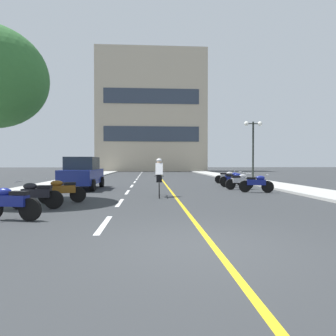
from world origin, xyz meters
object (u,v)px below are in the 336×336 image
object	(u,v)px
motorcycle_0	(10,202)
motorcycle_6	(232,178)
motorcycle_7	(227,177)
cyclist_rider	(159,177)
motorcycle_2	(62,190)
motorcycle_3	(256,183)
motorcycle_4	(240,181)
street_lamp_mid	(253,137)
parked_car_near	(82,173)
motorcycle_1	(36,195)
motorcycle_5	(234,180)

from	to	relation	value
motorcycle_0	motorcycle_6	xyz separation A→B (m)	(9.09, 11.39, 0.00)
motorcycle_7	cyclist_rider	size ratio (longest dim) A/B	0.95
motorcycle_2	cyclist_rider	xyz separation A→B (m)	(3.67, 1.88, 0.41)
motorcycle_3	motorcycle_4	world-z (taller)	same
motorcycle_2	motorcycle_3	distance (m)	9.26
street_lamp_mid	cyclist_rider	world-z (taller)	street_lamp_mid
motorcycle_6	motorcycle_0	bearing A→B (deg)	-128.57
motorcycle_3	motorcycle_4	size ratio (longest dim) A/B	0.99
parked_car_near	motorcycle_6	distance (m)	9.51
motorcycle_0	motorcycle_4	distance (m)	12.13
motorcycle_7	cyclist_rider	xyz separation A→B (m)	(-5.15, -8.00, 0.41)
motorcycle_4	motorcycle_1	bearing A→B (deg)	-143.09
street_lamp_mid	motorcycle_6	distance (m)	5.72
parked_car_near	motorcycle_3	world-z (taller)	parked_car_near
motorcycle_5	motorcycle_2	bearing A→B (deg)	-141.86
motorcycle_5	cyclist_rider	xyz separation A→B (m)	(-4.75, -4.73, 0.41)
motorcycle_2	motorcycle_6	xyz separation A→B (m)	(8.70, 8.08, 0.00)
motorcycle_1	motorcycle_5	distance (m)	11.93
parked_car_near	motorcycle_4	bearing A→B (deg)	-5.09
motorcycle_0	motorcycle_7	distance (m)	16.08
cyclist_rider	motorcycle_6	bearing A→B (deg)	50.91
street_lamp_mid	motorcycle_5	xyz separation A→B (m)	(-3.06, -5.39, -3.10)
motorcycle_0	motorcycle_2	size ratio (longest dim) A/B	1.02
parked_car_near	motorcycle_1	distance (m)	7.36
motorcycle_2	motorcycle_3	bearing A→B (deg)	21.52
parked_car_near	motorcycle_7	distance (m)	10.17
motorcycle_3	motorcycle_4	bearing A→B (deg)	100.11
parked_car_near	motorcycle_2	distance (m)	5.99
motorcycle_3	cyclist_rider	distance (m)	5.19
parked_car_near	motorcycle_6	size ratio (longest dim) A/B	2.48
street_lamp_mid	motorcycle_1	distance (m)	18.19
street_lamp_mid	motorcycle_5	distance (m)	6.93
motorcycle_0	cyclist_rider	world-z (taller)	cyclist_rider
motorcycle_4	cyclist_rider	world-z (taller)	cyclist_rider
parked_car_near	motorcycle_6	world-z (taller)	parked_car_near
motorcycle_2	parked_car_near	bearing A→B (deg)	95.33
motorcycle_0	motorcycle_5	size ratio (longest dim) A/B	1.01
motorcycle_0	motorcycle_1	size ratio (longest dim) A/B	0.99
motorcycle_2	motorcycle_5	size ratio (longest dim) A/B	0.98
street_lamp_mid	parked_car_near	world-z (taller)	street_lamp_mid
motorcycle_2	motorcycle_7	distance (m)	13.24
motorcycle_2	motorcycle_4	xyz separation A→B (m)	(8.30, 5.16, 0.00)
motorcycle_5	motorcycle_7	xyz separation A→B (m)	(0.40, 3.27, 0.00)
motorcycle_0	motorcycle_5	distance (m)	13.26
motorcycle_6	motorcycle_4	bearing A→B (deg)	-97.87
motorcycle_5	parked_car_near	bearing A→B (deg)	-175.79
parked_car_near	cyclist_rider	xyz separation A→B (m)	(4.22, -4.07, -0.03)
motorcycle_1	cyclist_rider	distance (m)	5.26
motorcycle_2	cyclist_rider	world-z (taller)	cyclist_rider
motorcycle_5	motorcycle_6	bearing A→B (deg)	78.91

